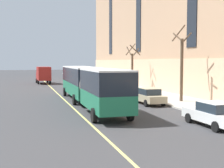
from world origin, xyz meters
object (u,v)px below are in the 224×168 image
at_px(city_bus, 89,83).
at_px(parked_car_red_1, 128,90).
at_px(parked_car_white_2, 214,114).
at_px(street_tree_far_uptown, 132,66).
at_px(box_truck, 43,74).
at_px(street_tree_mid_block, 181,65).
at_px(parked_car_green_5, 90,80).
at_px(parked_car_green_3, 101,83).
at_px(parked_car_champagne_6, 149,96).

bearing_deg(city_bus, parked_car_red_1, 41.68).
relative_size(parked_car_white_2, street_tree_far_uptown, 0.73).
distance_m(parked_car_red_1, box_truck, 25.93).
relative_size(parked_car_white_2, street_tree_mid_block, 0.63).
xyz_separation_m(parked_car_white_2, parked_car_green_5, (-0.07, 37.54, -0.00)).
bearing_deg(street_tree_mid_block, city_bus, 175.27).
bearing_deg(city_bus, street_tree_mid_block, -4.73).
bearing_deg(street_tree_mid_block, parked_car_white_2, -108.17).
bearing_deg(parked_car_white_2, parked_car_green_5, 90.10).
bearing_deg(street_tree_far_uptown, parked_car_white_2, -98.07).
height_order(city_bus, parked_car_green_3, city_bus).
distance_m(parked_car_green_3, street_tree_mid_block, 18.87).
distance_m(box_truck, street_tree_far_uptown, 19.77).
height_order(parked_car_champagne_6, street_tree_mid_block, street_tree_mid_block).
relative_size(parked_car_green_3, box_truck, 0.67).
bearing_deg(parked_car_green_5, street_tree_far_uptown, -73.13).
xyz_separation_m(parked_car_red_1, parked_car_champagne_6, (-0.02, -6.18, -0.00)).
relative_size(parked_car_green_3, parked_car_champagne_6, 0.97).
distance_m(street_tree_mid_block, street_tree_far_uptown, 14.49).
height_order(parked_car_white_2, street_tree_far_uptown, street_tree_far_uptown).
distance_m(city_bus, parked_car_green_5, 26.46).
relative_size(parked_car_green_5, parked_car_champagne_6, 1.03).
height_order(city_bus, parked_car_white_2, city_bus).
relative_size(parked_car_green_3, street_tree_mid_block, 0.58).
bearing_deg(box_truck, street_tree_mid_block, -69.21).
bearing_deg(city_bus, parked_car_white_2, -64.25).
xyz_separation_m(parked_car_green_5, street_tree_far_uptown, (3.67, -12.11, 2.58)).
height_order(city_bus, parked_car_red_1, city_bus).
bearing_deg(city_bus, parked_car_green_3, 72.25).
relative_size(box_truck, street_tree_far_uptown, 1.01).
height_order(city_bus, street_tree_mid_block, street_tree_mid_block).
height_order(parked_car_green_5, box_truck, box_truck).
bearing_deg(city_bus, street_tree_far_uptown, 56.00).
relative_size(parked_car_green_3, street_tree_far_uptown, 0.68).
relative_size(parked_car_red_1, street_tree_mid_block, 0.62).
distance_m(parked_car_red_1, street_tree_far_uptown, 9.80).
xyz_separation_m(city_bus, parked_car_green_3, (5.61, 17.52, -1.27)).
distance_m(parked_car_champagne_6, street_tree_mid_block, 4.70).
distance_m(parked_car_red_1, parked_car_white_2, 16.71).
xyz_separation_m(city_bus, street_tree_mid_block, (9.24, -0.77, 1.67)).
bearing_deg(box_truck, parked_car_green_3, -56.91).
bearing_deg(parked_car_green_3, city_bus, -107.75).
bearing_deg(parked_car_champagne_6, box_truck, 104.37).
distance_m(parked_car_white_2, parked_car_champagne_6, 10.52).
xyz_separation_m(parked_car_green_5, street_tree_mid_block, (3.66, -26.60, 2.94)).
bearing_deg(box_truck, parked_car_champagne_6, -75.63).
relative_size(street_tree_mid_block, street_tree_far_uptown, 1.17).
bearing_deg(parked_car_green_5, box_truck, 154.07).
xyz_separation_m(parked_car_green_3, parked_car_green_5, (-0.03, 8.31, 0.00)).
xyz_separation_m(city_bus, parked_car_champagne_6, (5.60, -1.19, -1.27)).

